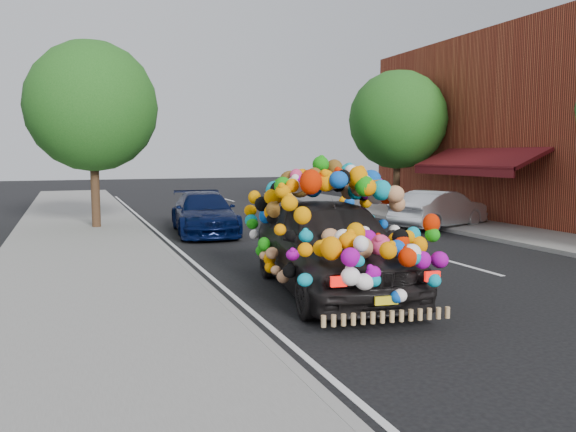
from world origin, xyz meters
The scene contains 10 objects.
ground centered at (0.00, 0.00, 0.00)m, with size 100.00×100.00×0.00m, color black.
sidewalk centered at (-4.30, 0.00, 0.06)m, with size 4.00×60.00×0.12m, color gray.
kerb centered at (-2.35, 0.00, 0.07)m, with size 0.15×60.00×0.13m, color gray.
footpath_far centered at (8.20, 3.00, 0.06)m, with size 3.00×40.00×0.12m, color gray.
lane_markings centered at (3.60, 0.00, 0.01)m, with size 6.00×50.00×0.01m, color silver, non-canonical shape.
tree_near_sidewalk centered at (-3.80, 9.50, 4.02)m, with size 4.20×4.20×6.13m.
tree_far_b centered at (8.00, 10.00, 3.89)m, with size 4.00×4.00×5.90m.
plush_art_car centered at (-0.25, -0.83, 1.23)m, with size 3.10×5.53×2.37m.
navy_sedan centered at (-0.67, 7.45, 0.65)m, with size 1.82×4.48×1.30m, color #040D31.
silver_hatchback centered at (7.00, 5.74, 0.65)m, with size 1.37×3.92×1.29m, color silver.
Camera 1 is at (-4.63, -9.89, 2.47)m, focal length 35.00 mm.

